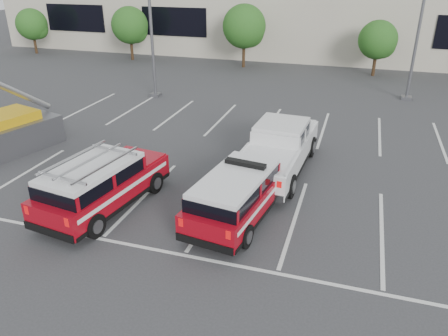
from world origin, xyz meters
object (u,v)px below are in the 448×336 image
Objects in this scene: tree_mid_left at (245,28)px; utility_rig at (4,133)px; tree_mid_right at (379,41)px; tree_far_left at (33,25)px; ladder_suv at (102,187)px; fire_chief_suv at (240,196)px; white_pickup at (278,153)px; light_pole_mid at (422,10)px; tree_left at (131,27)px; light_pole_left at (150,9)px.

utility_rig is at bearing -106.02° from tree_mid_left.
tree_mid_right is 25.44m from utility_rig.
tree_far_left is 31.56m from ladder_suv.
white_pickup is (0.49, 3.83, 0.02)m from fire_chief_suv.
tree_mid_right is at bearing 107.52° from light_pole_mid.
ladder_suv is (-10.61, -17.18, -4.40)m from light_pole_mid.
utility_rig is at bearing -77.88° from tree_left.
ladder_suv is (-4.52, -0.89, 0.05)m from fire_chief_suv.
tree_mid_left reaches higher than fire_chief_suv.
white_pickup is at bearing 51.65° from ladder_suv.
ladder_suv is (-5.01, -4.72, 0.04)m from white_pickup.
tree_far_left is 32.59m from light_pole_mid.
light_pole_left is 14.57m from ladder_suv.
tree_mid_left is at bearing 0.00° from tree_far_left.
white_pickup is (16.31, -18.50, -2.02)m from tree_left.
light_pole_mid is (11.91, -6.05, 2.14)m from tree_mid_left.
tree_mid_left is 13.53m from light_pole_mid.
tree_mid_right is at bearing 37.50° from light_pole_left.
tree_left is (10.00, 0.00, 0.27)m from tree_far_left.
tree_mid_right is at bearing 0.00° from tree_far_left.
ladder_suv is at bearing -64.05° from tree_left.
light_pole_mid is 17.94m from fire_chief_suv.
tree_mid_right is (20.00, -0.00, -0.27)m from tree_left.
light_pole_mid reaches higher than tree_mid_right.
tree_far_left is 20.01m from tree_mid_left.
ladder_suv is at bearing -86.80° from tree_mid_left.
tree_far_left is 34.18m from fire_chief_suv.
fire_chief_suv is at bearing -54.03° from light_pole_left.
white_pickup is at bearing 90.86° from fire_chief_suv.
tree_left is 0.95× the size of utility_rig.
tree_left is 22.86m from light_pole_mid.
utility_rig reaches higher than white_pickup.
white_pickup is at bearing -101.28° from tree_mid_right.
tree_mid_right is (30.00, 0.00, 0.00)m from tree_far_left.
tree_far_left and tree_mid_right have the same top height.
ladder_suv is (1.30, -23.22, -2.26)m from tree_mid_left.
tree_mid_right reaches higher than white_pickup.
light_pole_left is 1.96× the size of ladder_suv.
tree_left is 24.75m from white_pickup.
tree_mid_left is (10.00, 0.00, 0.27)m from tree_left.
light_pole_mid is 20.66m from ladder_suv.
tree_far_left is 19.85m from light_pole_left.
light_pole_left is 1.93× the size of fire_chief_suv.
light_pole_mid reaches higher than ladder_suv.
tree_mid_left is (20.00, 0.00, 0.54)m from tree_far_left.
white_pickup is (6.31, -18.50, -2.29)m from tree_mid_left.
tree_far_left is 0.86× the size of utility_rig.
fire_chief_suv is 4.61m from ladder_suv.
tree_left is 20.48m from utility_rig.
utility_rig is (14.28, -19.92, -1.76)m from tree_far_left.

